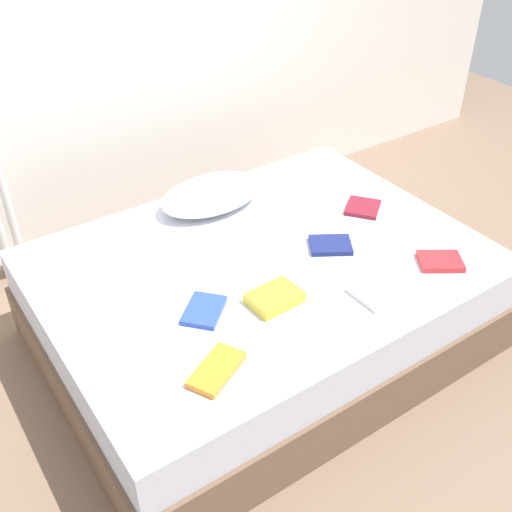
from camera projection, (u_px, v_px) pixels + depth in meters
ground_plane at (262, 338)px, 3.09m from camera, size 8.00×8.00×0.00m
bed at (262, 300)px, 2.94m from camera, size 2.00×1.50×0.50m
pillow at (211, 194)px, 3.12m from camera, size 0.55×0.34×0.14m
textbook_navy at (330, 245)px, 2.85m from camera, size 0.24×0.23×0.02m
textbook_maroon at (363, 208)px, 3.13m from camera, size 0.24×0.24×0.02m
textbook_blue at (204, 310)px, 2.48m from camera, size 0.24×0.24×0.02m
textbook_white at (380, 290)px, 2.58m from camera, size 0.22×0.18×0.03m
textbook_orange at (217, 370)px, 2.21m from camera, size 0.26×0.21×0.03m
textbook_yellow at (275, 298)px, 2.53m from camera, size 0.22×0.17×0.05m
textbook_red at (440, 261)px, 2.75m from camera, size 0.24×0.23×0.03m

